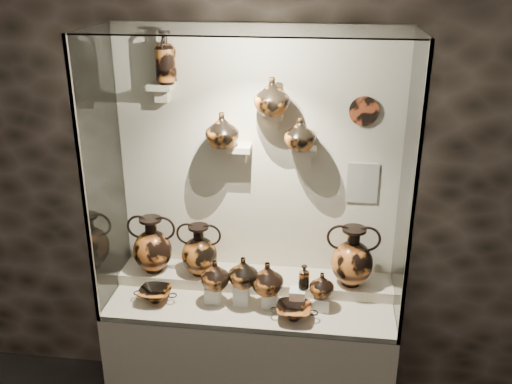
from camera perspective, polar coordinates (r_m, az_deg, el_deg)
wall_back at (r=3.43m, az=0.20°, el=3.16°), size 5.00×0.02×3.20m
plinth at (r=3.73m, az=-0.48°, el=-16.22°), size 1.70×0.60×0.80m
front_tier at (r=3.49m, az=-0.50°, el=-10.85°), size 1.68×0.58×0.03m
rear_tier at (r=3.62m, az=-0.11°, el=-8.90°), size 1.70×0.25×0.10m
back_panel at (r=3.43m, az=0.19°, el=3.14°), size 1.70×0.03×1.60m
glass_front at (r=2.86m, az=-1.37°, el=-0.78°), size 1.70×0.01×1.60m
glass_left at (r=3.35m, az=-15.02°, el=1.92°), size 0.01×0.60×1.60m
glass_right at (r=3.14m, az=14.94°, el=0.54°), size 0.01×0.60×1.60m
glass_top at (r=2.95m, az=-0.60°, el=15.92°), size 1.70×0.60×0.01m
frame_post_left at (r=3.10m, az=-16.87°, el=0.08°), size 0.02×0.02×1.60m
frame_post_right at (r=2.87m, az=15.46°, el=-1.55°), size 0.02×0.02×1.60m
pedestal_a at (r=3.45m, az=-4.30°, el=-10.10°), size 0.09×0.09×0.10m
pedestal_b at (r=3.41m, az=-1.47°, el=-10.11°), size 0.09×0.09×0.13m
pedestal_c at (r=3.40m, az=1.42°, el=-10.60°), size 0.09×0.09×0.09m
pedestal_d at (r=3.39m, az=4.16°, el=-10.55°), size 0.09×0.09×0.12m
pedestal_e at (r=3.39m, az=6.55°, el=-10.96°), size 0.09×0.09×0.08m
bracket_ul at (r=3.35m, az=-9.49°, el=10.38°), size 0.14×0.12×0.04m
bracket_ca at (r=3.34m, az=-1.68°, el=4.42°), size 0.14×0.12×0.04m
bracket_cb at (r=3.26m, az=1.78°, el=7.63°), size 0.10×0.12×0.04m
bracket_cc at (r=3.30m, az=4.86°, el=4.15°), size 0.14×0.12×0.04m
amphora_left at (r=3.61m, az=-10.33°, el=-5.16°), size 0.29×0.29×0.36m
amphora_mid at (r=3.54m, az=-5.69°, el=-5.76°), size 0.28×0.28×0.33m
amphora_right at (r=3.45m, az=9.62°, el=-6.34°), size 0.31×0.31×0.38m
jug_a at (r=3.36m, az=-4.10°, el=-8.24°), size 0.23×0.23×0.18m
jug_b at (r=3.32m, az=-1.28°, el=-7.98°), size 0.23×0.23×0.18m
jug_c at (r=3.32m, az=1.14°, el=-8.60°), size 0.25×0.25×0.20m
jug_e at (r=3.35m, az=6.59°, el=-9.17°), size 0.16×0.16×0.15m
lekythos_small at (r=3.32m, az=4.83°, el=-8.33°), size 0.09×0.09×0.17m
kylix_left at (r=3.49m, az=-10.04°, el=-10.00°), size 0.26×0.22×0.10m
kylix_right at (r=3.29m, az=3.81°, el=-11.78°), size 0.28×0.25×0.10m
lekythos_tall at (r=3.30m, az=-9.05°, el=13.38°), size 0.13×0.13×0.32m
ovoid_vase_a at (r=3.28m, az=-3.41°, el=6.21°), size 0.21×0.21×0.20m
ovoid_vase_b at (r=3.18m, az=1.61°, el=9.55°), size 0.25×0.25×0.21m
ovoid_vase_c at (r=3.23m, az=4.41°, el=5.84°), size 0.22×0.22×0.19m
wall_plate at (r=3.29m, az=10.75°, el=7.96°), size 0.17×0.02×0.17m
info_placard at (r=3.43m, az=10.59°, el=0.89°), size 0.18×0.01×0.25m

